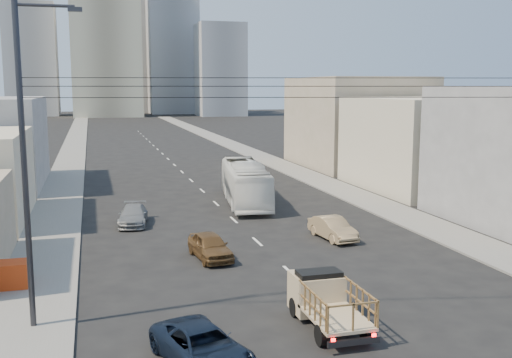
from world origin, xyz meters
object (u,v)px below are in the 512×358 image
sedan_brown (210,246)px  sedan_grey (133,215)px  sedan_tan (333,228)px  navy_pickup (203,347)px  crate_stack (7,275)px  flatbed_pickup (327,298)px  streetlamp_left (27,158)px  city_bus (245,183)px

sedan_brown → sedan_grey: (-3.38, 9.06, -0.06)m
sedan_grey → sedan_tan: bearing=-23.7°
navy_pickup → crate_stack: navy_pickup is taller
navy_pickup → sedan_tan: (10.41, 14.11, 0.02)m
sedan_tan → flatbed_pickup: bearing=-120.0°
sedan_brown → streetlamp_left: (-8.07, -7.31, 5.75)m
navy_pickup → sedan_brown: 12.27m
crate_stack → sedan_tan: bearing=14.5°
flatbed_pickup → sedan_tan: flatbed_pickup is taller
flatbed_pickup → streetlamp_left: 12.17m
city_bus → streetlamp_left: bearing=-114.8°
streetlamp_left → sedan_tan: bearing=30.7°
flatbed_pickup → crate_stack: flatbed_pickup is taller
crate_stack → sedan_grey: bearing=61.2°
flatbed_pickup → sedan_brown: bearing=104.2°
sedan_brown → sedan_tan: size_ratio=1.01×
sedan_grey → streetlamp_left: (-4.69, -16.36, 5.81)m
crate_stack → city_bus: bearing=47.3°
sedan_brown → streetlamp_left: 12.31m
sedan_grey → crate_stack: bearing=-110.7°
flatbed_pickup → crate_stack: (-12.21, 7.60, -0.40)m
navy_pickup → sedan_brown: size_ratio=1.15×
streetlamp_left → crate_stack: size_ratio=6.67×
sedan_brown → sedan_grey: bearing=103.7°
sedan_tan → sedan_brown: bearing=-171.3°
flatbed_pickup → sedan_grey: 19.96m
sedan_brown → crate_stack: bearing=-172.8°
flatbed_pickup → sedan_tan: (5.29, 12.13, -0.44)m
sedan_brown → sedan_grey: 9.66m
sedan_tan → streetlamp_left: streetlamp_left is taller
sedan_brown → crate_stack: sedan_brown is taller
sedan_tan → city_bus: bearing=94.5°
navy_pickup → sedan_grey: bearing=75.5°
sedan_grey → streetlamp_left: size_ratio=0.36×
city_bus → sedan_brown: city_bus is taller
sedan_brown → streetlamp_left: bearing=-144.6°
city_bus → sedan_tan: size_ratio=2.91×
navy_pickup → city_bus: size_ratio=0.40×
city_bus → sedan_grey: (-8.89, -5.01, -0.99)m
navy_pickup → city_bus: (8.10, 26.06, 0.97)m
city_bus → sedan_grey: city_bus is taller
city_bus → crate_stack: (-15.18, -16.47, -0.92)m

